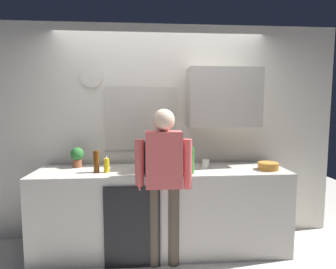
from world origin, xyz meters
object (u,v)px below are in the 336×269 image
bottle_clear_soda (190,160)px  cup_white_mug (206,164)px  bottle_olive_oil (167,163)px  mixing_bowl (268,166)px  person_at_sink (164,174)px  bottle_amber_beer (96,162)px  potted_plant (77,156)px  dish_soap (107,165)px  coffee_maker (150,158)px

bottle_clear_soda → cup_white_mug: (0.22, 0.24, -0.09)m
bottle_olive_oil → mixing_bowl: 1.15m
bottle_clear_soda → person_at_sink: size_ratio=0.17×
bottle_amber_beer → potted_plant: bearing=135.0°
cup_white_mug → bottle_clear_soda: bearing=-132.7°
mixing_bowl → dish_soap: 1.77m
bottle_amber_beer → mixing_bowl: bearing=-0.6°
bottle_olive_oil → bottle_clear_soda: bearing=8.9°
bottle_clear_soda → mixing_bowl: (0.89, 0.10, -0.10)m
bottle_clear_soda → potted_plant: (-1.25, 0.38, -0.01)m
cup_white_mug → potted_plant: size_ratio=0.41×
bottle_clear_soda → cup_white_mug: size_ratio=2.95×
mixing_bowl → person_at_sink: 1.19m
bottle_clear_soda → dish_soap: size_ratio=1.56×
bottle_olive_oil → person_at_sink: 0.13m
cup_white_mug → mixing_bowl: (0.67, -0.14, -0.01)m
bottle_clear_soda → cup_white_mug: bearing=47.3°
bottle_clear_soda → coffee_maker: bearing=164.5°
bottle_clear_soda → person_at_sink: 0.32m
mixing_bowl → cup_white_mug: bearing=168.5°
dish_soap → person_at_sink: (0.59, -0.22, -0.06)m
bottle_olive_oil → dish_soap: bearing=167.2°
cup_white_mug → person_at_sink: 0.61m
bottle_amber_beer → potted_plant: same height
coffee_maker → cup_white_mug: 0.65m
coffee_maker → dish_soap: 0.46m
coffee_maker → person_at_sink: person_at_sink is taller
potted_plant → dish_soap: (0.37, -0.28, -0.05)m
coffee_maker → person_at_sink: 0.29m
bottle_olive_oil → cup_white_mug: 0.54m
bottle_amber_beer → cup_white_mug: size_ratio=2.42×
bottle_clear_soda → potted_plant: size_ratio=1.22×
cup_white_mug → person_at_sink: bearing=-145.2°
coffee_maker → bottle_clear_soda: 0.43m
coffee_maker → bottle_olive_oil: (0.17, -0.15, -0.02)m
dish_soap → potted_plant: bearing=143.4°
potted_plant → dish_soap: size_ratio=1.28×
bottle_amber_beer → dish_soap: bearing=-6.5°
bottle_olive_oil → bottle_amber_beer: (-0.74, 0.16, -0.01)m
bottle_olive_oil → potted_plant: 1.08m
coffee_maker → bottle_clear_soda: bearing=-15.5°
potted_plant → dish_soap: bearing=-36.6°
coffee_maker → bottle_amber_beer: size_ratio=1.43×
bottle_clear_soda → potted_plant: 1.30m
dish_soap → cup_white_mug: bearing=6.8°
cup_white_mug → mixing_bowl: 0.69m
bottle_clear_soda → bottle_amber_beer: size_ratio=1.22×
coffee_maker → bottle_olive_oil: size_ratio=1.32×
bottle_amber_beer → person_at_sink: (0.70, -0.23, -0.09)m
bottle_clear_soda → bottle_olive_oil: (-0.25, -0.04, -0.01)m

